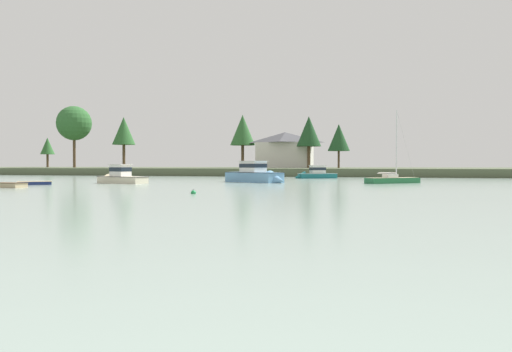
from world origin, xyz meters
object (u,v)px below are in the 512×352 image
cruiser_cream (118,179)px  cruiser_skyblue (258,178)px  dinghy_navy (35,183)px  cruiser_teal (314,175)px  sailboat_green (392,182)px  dinghy_sand (9,186)px  mooring_buoy_green (193,193)px

cruiser_cream → cruiser_skyblue: 16.45m
cruiser_cream → dinghy_navy: (-6.43, -6.07, -0.35)m
cruiser_teal → cruiser_skyblue: size_ratio=0.77×
sailboat_green → cruiser_cream: 31.75m
cruiser_teal → cruiser_skyblue: cruiser_skyblue is taller
sailboat_green → dinghy_sand: sailboat_green is taller
sailboat_green → dinghy_sand: bearing=-150.2°
sailboat_green → dinghy_navy: bearing=-159.5°
cruiser_teal → mooring_buoy_green: cruiser_teal is taller
dinghy_sand → cruiser_skyblue: 27.05m
dinghy_sand → mooring_buoy_green: dinghy_sand is taller
dinghy_sand → cruiser_teal: size_ratio=0.52×
cruiser_cream → sailboat_green: bearing=14.3°
sailboat_green → cruiser_teal: sailboat_green is taller
sailboat_green → mooring_buoy_green: bearing=-120.3°
cruiser_cream → mooring_buoy_green: cruiser_cream is taller
cruiser_teal → mooring_buoy_green: bearing=-93.8°
dinghy_sand → cruiser_teal: cruiser_teal is taller
dinghy_sand → dinghy_navy: dinghy_sand is taller
cruiser_teal → cruiser_skyblue: (-4.12, -19.26, 0.10)m
cruiser_cream → cruiser_skyblue: size_ratio=0.82×
cruiser_cream → cruiser_skyblue: bearing=24.5°
dinghy_sand → dinghy_navy: bearing=109.6°
dinghy_navy → dinghy_sand: bearing=-70.4°
sailboat_green → cruiser_teal: bearing=122.6°
cruiser_skyblue → sailboat_green: bearing=3.7°
dinghy_sand → cruiser_cream: 12.92m
dinghy_sand → cruiser_cream: (4.26, 12.19, 0.32)m
cruiser_teal → cruiser_cream: bearing=-126.2°
dinghy_sand → cruiser_skyblue: cruiser_skyblue is taller
cruiser_skyblue → dinghy_navy: bearing=-148.9°
cruiser_cream → cruiser_teal: bearing=53.8°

